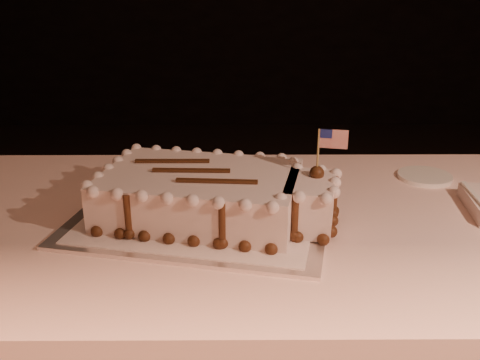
{
  "coord_description": "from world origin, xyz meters",
  "views": [
    {
      "loc": [
        -0.23,
        -0.41,
        1.23
      ],
      "look_at": [
        -0.22,
        0.59,
        0.84
      ],
      "focal_mm": 40.0,
      "sensor_mm": 36.0,
      "label": 1
    }
  ],
  "objects": [
    {
      "name": "cake_board",
      "position": [
        -0.3,
        0.59,
        0.75
      ],
      "size": [
        0.59,
        0.49,
        0.01
      ],
      "primitive_type": "cube",
      "rotation": [
        0.0,
        0.0,
        -0.21
      ],
      "color": "silver",
      "rests_on": "banquet_table"
    },
    {
      "name": "side_plate",
      "position": [
        0.23,
        0.82,
        0.76
      ],
      "size": [
        0.13,
        0.13,
        0.01
      ],
      "primitive_type": "cylinder",
      "color": "white",
      "rests_on": "banquet_table"
    },
    {
      "name": "sheet_cake",
      "position": [
        -0.28,
        0.58,
        0.81
      ],
      "size": [
        0.51,
        0.35,
        0.19
      ],
      "color": "silver",
      "rests_on": "doily"
    },
    {
      "name": "doily",
      "position": [
        -0.3,
        0.59,
        0.76
      ],
      "size": [
        0.52,
        0.44,
        0.0
      ],
      "primitive_type": "cube",
      "rotation": [
        0.0,
        0.0,
        -0.21
      ],
      "color": "white",
      "rests_on": "cake_board"
    }
  ]
}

